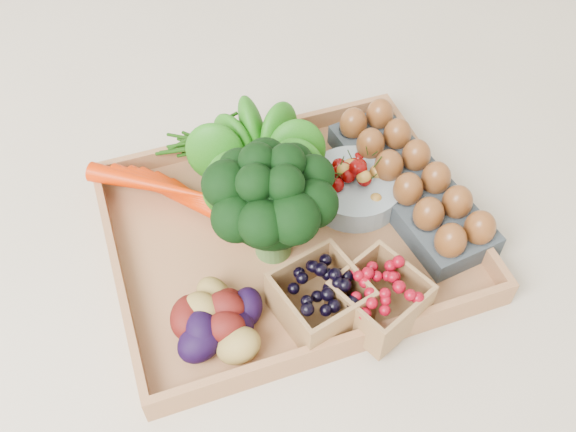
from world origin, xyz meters
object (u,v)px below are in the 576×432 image
object	(u,v)px
cherry_bowl	(354,188)
egg_carton	(409,187)
broccoli	(272,220)
tray	(288,237)

from	to	relation	value
cherry_bowl	egg_carton	bearing A→B (deg)	-16.66
broccoli	cherry_bowl	bearing A→B (deg)	20.49
tray	egg_carton	xyz separation A→B (m)	(0.22, 0.01, 0.03)
tray	cherry_bowl	bearing A→B (deg)	16.53
tray	egg_carton	world-z (taller)	egg_carton
broccoli	egg_carton	world-z (taller)	broccoli
tray	egg_carton	bearing A→B (deg)	3.27
tray	broccoli	distance (m)	0.09
tray	cherry_bowl	distance (m)	0.14
broccoli	tray	bearing A→B (deg)	34.39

